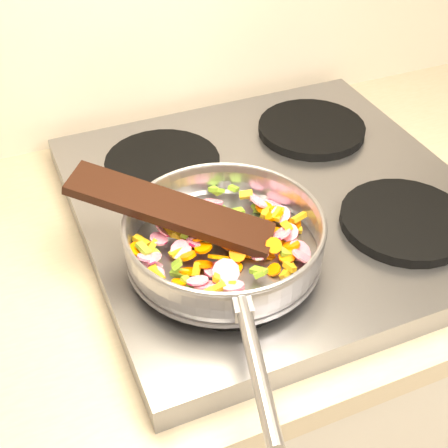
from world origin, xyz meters
name	(u,v)px	position (x,y,z in m)	size (l,w,h in m)	color
cooktop	(276,204)	(-0.70, 1.67, 0.92)	(0.60, 0.60, 0.04)	#939399
grate_fl	(230,273)	(-0.84, 1.52, 0.95)	(0.19, 0.19, 0.02)	black
grate_fr	(405,221)	(-0.56, 1.52, 0.95)	(0.19, 0.19, 0.02)	black
grate_bl	(163,163)	(-0.84, 1.81, 0.95)	(0.19, 0.19, 0.02)	black
grate_br	(312,129)	(-0.56, 1.81, 0.95)	(0.19, 0.19, 0.02)	black
saute_pan	(224,237)	(-0.84, 1.55, 0.99)	(0.31, 0.47, 0.06)	#9E9EA5
vegetable_heap	(224,242)	(-0.83, 1.56, 0.98)	(0.25, 0.24, 0.05)	#D3145D
wooden_spatula	(171,209)	(-0.89, 1.61, 1.01)	(0.28, 0.06, 0.01)	black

